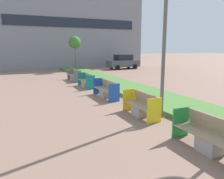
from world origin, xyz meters
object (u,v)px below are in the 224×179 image
bench_teal_frame (87,82)px  street_lamp_post (166,2)px  parked_car_distant (123,62)px  bench_yellow_frame (141,107)px  bench_green_frame (212,139)px  sapling_tree_far (75,42)px  bench_grey_frame (74,76)px  bench_blue_frame (106,91)px

bench_teal_frame → street_lamp_post: bearing=-85.5°
street_lamp_post → parked_car_distant: street_lamp_post is taller
street_lamp_post → bench_yellow_frame: bearing=140.4°
bench_green_frame → sapling_tree_far: size_ratio=0.57×
bench_grey_frame → street_lamp_post: 11.77m
bench_teal_frame → street_lamp_post: street_lamp_post is taller
bench_blue_frame → parked_car_distant: (8.50, 14.43, 0.54)m
bench_teal_frame → sapling_tree_far: (2.09, 10.76, 2.97)m
bench_grey_frame → sapling_tree_far: size_ratio=0.55×
sapling_tree_far → parked_car_distant: sapling_tree_far is taller
sapling_tree_far → parked_car_distant: 6.85m
bench_teal_frame → parked_car_distant: 13.82m
bench_green_frame → bench_grey_frame: bearing=90.0°
bench_yellow_frame → bench_blue_frame: bearing=89.9°
bench_teal_frame → bench_grey_frame: (0.00, 3.30, 0.01)m
bench_yellow_frame → bench_grey_frame: same height
bench_grey_frame → sapling_tree_far: 8.29m
bench_grey_frame → bench_blue_frame: bearing=-90.0°
bench_grey_frame → bench_teal_frame: bearing=-90.0°
bench_teal_frame → sapling_tree_far: 11.36m
bench_green_frame → sapling_tree_far: sapling_tree_far is taller
bench_green_frame → street_lamp_post: 5.01m
bench_yellow_frame → bench_teal_frame: size_ratio=0.96×
street_lamp_post → sapling_tree_far: bearing=85.4°
bench_green_frame → parked_car_distant: parked_car_distant is taller
sapling_tree_far → parked_car_distant: size_ratio=0.95×
bench_yellow_frame → bench_grey_frame: size_ratio=0.87×
bench_green_frame → bench_yellow_frame: 3.48m
bench_teal_frame → parked_car_distant: size_ratio=0.47×
bench_grey_frame → street_lamp_post: bearing=-86.8°
bench_green_frame → bench_teal_frame: size_ratio=1.15×
bench_yellow_frame → bench_teal_frame: (0.00, 7.25, 0.00)m
bench_yellow_frame → bench_teal_frame: 7.25m
parked_car_distant → street_lamp_post: bearing=-115.4°
bench_yellow_frame → sapling_tree_far: bearing=83.4°
bench_teal_frame → sapling_tree_far: size_ratio=0.50×
bench_teal_frame → bench_grey_frame: 3.30m
sapling_tree_far → bench_blue_frame: bearing=-98.3°
bench_teal_frame → bench_blue_frame: bearing=-89.9°
bench_teal_frame → street_lamp_post: (0.61, -7.75, 3.99)m
parked_car_distant → sapling_tree_far: bearing=178.6°
street_lamp_post → sapling_tree_far: street_lamp_post is taller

